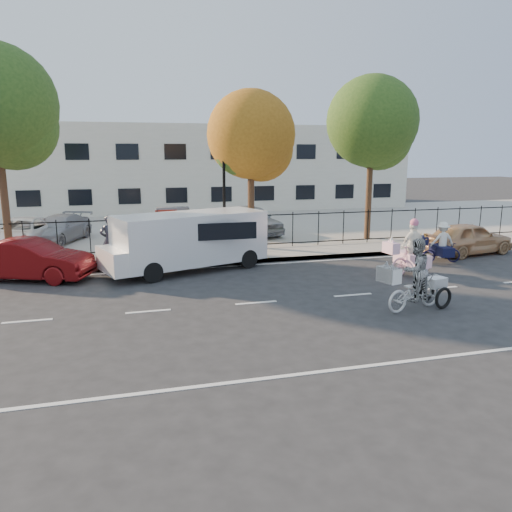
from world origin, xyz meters
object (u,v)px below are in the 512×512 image
object	(u,v)px
lot_car_c	(173,224)
lot_car_d	(251,220)
lot_car_a	(59,229)
white_van	(188,239)
pedestrian	(110,240)
unicorn_bike	(411,254)
red_sedan	(29,260)
lamppost	(224,179)
zebra_trike	(415,282)
lot_car_b	(21,233)
bull_bike	(441,246)
gold_sedan	(468,238)

from	to	relation	value
lot_car_c	lot_car_d	size ratio (longest dim) A/B	1.04
lot_car_a	lot_car_c	world-z (taller)	lot_car_c
white_van	pedestrian	xyz separation A→B (m)	(-2.71, 0.90, -0.07)
unicorn_bike	red_sedan	distance (m)	12.93
red_sedan	lot_car_c	distance (m)	8.00
unicorn_bike	lot_car_c	xyz separation A→B (m)	(-7.25, 8.66, 0.15)
lot_car_a	white_van	bearing A→B (deg)	-30.38
lamppost	zebra_trike	bearing A→B (deg)	-67.68
unicorn_bike	lot_car_b	distance (m)	15.94
white_van	red_sedan	size ratio (longest dim) A/B	1.51
lamppost	bull_bike	bearing A→B (deg)	-24.91
pedestrian	lot_car_b	size ratio (longest dim) A/B	0.40
pedestrian	unicorn_bike	bearing A→B (deg)	153.31
red_sedan	pedestrian	xyz separation A→B (m)	(2.58, 0.90, 0.39)
lot_car_b	lot_car_c	distance (m)	6.54
red_sedan	lot_car_c	xyz separation A→B (m)	(5.38, 5.92, 0.20)
bull_bike	red_sedan	xyz separation A→B (m)	(-14.85, 1.30, 0.05)
white_van	lot_car_a	xyz separation A→B (m)	(-5.06, 6.49, -0.38)
unicorn_bike	lot_car_d	distance (m)	9.72
zebra_trike	lot_car_a	bearing A→B (deg)	24.64
lamppost	lot_car_b	xyz separation A→B (m)	(-8.23, 3.00, -2.32)
zebra_trike	gold_sedan	bearing A→B (deg)	-61.08
bull_bike	lot_car_d	size ratio (longest dim) A/B	0.41
lamppost	pedestrian	bearing A→B (deg)	-162.79
red_sedan	lamppost	bearing A→B (deg)	-50.69
gold_sedan	lot_car_d	world-z (taller)	lot_car_d
lot_car_c	lot_car_b	bearing A→B (deg)	-171.37
red_sedan	lot_car_c	bearing A→B (deg)	-20.92
lot_car_b	lot_car_c	size ratio (longest dim) A/B	1.04
bull_bike	gold_sedan	bearing A→B (deg)	-52.73
pedestrian	lot_car_a	world-z (taller)	pedestrian
unicorn_bike	lot_car_c	distance (m)	11.30
unicorn_bike	red_sedan	xyz separation A→B (m)	(-12.64, 2.74, -0.05)
lamppost	unicorn_bike	size ratio (longest dim) A/B	2.17
red_sedan	gold_sedan	bearing A→B (deg)	-69.21
lot_car_c	zebra_trike	bearing A→B (deg)	-63.50
lot_car_c	unicorn_bike	bearing A→B (deg)	-46.81
gold_sedan	lot_car_c	world-z (taller)	lot_car_c
pedestrian	lot_car_a	xyz separation A→B (m)	(-2.35, 5.59, -0.31)
lamppost	lot_car_d	distance (m)	5.14
lot_car_b	lot_car_d	xyz separation A→B (m)	(10.42, 1.08, 0.09)
unicorn_bike	white_van	xyz separation A→B (m)	(-7.35, 2.74, 0.41)
zebra_trike	lot_car_a	world-z (taller)	zebra_trike
red_sedan	zebra_trike	bearing A→B (deg)	-98.93
white_van	red_sedan	world-z (taller)	white_van
pedestrian	lot_car_c	bearing A→B (deg)	-125.94
lot_car_b	lamppost	bearing A→B (deg)	-6.60
gold_sedan	lot_car_c	xyz separation A→B (m)	(-11.53, 6.09, 0.20)
zebra_trike	gold_sedan	world-z (taller)	zebra_trike
red_sedan	lot_car_b	world-z (taller)	lot_car_b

